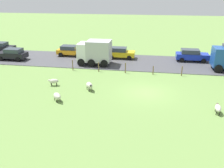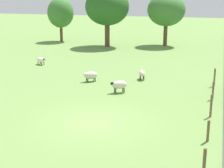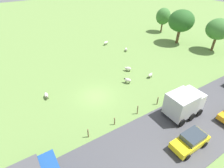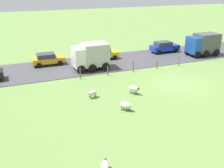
# 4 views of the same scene
# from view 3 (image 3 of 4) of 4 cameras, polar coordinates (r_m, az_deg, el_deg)

# --- Properties ---
(ground_plane) EXTENTS (160.00, 160.00, 0.00)m
(ground_plane) POSITION_cam_3_polar(r_m,az_deg,el_deg) (24.56, -5.07, -3.92)
(ground_plane) COLOR #6B8E47
(road_strip) EXTENTS (8.00, 80.00, 0.06)m
(road_strip) POSITION_cam_3_polar(r_m,az_deg,el_deg) (18.75, 10.83, -20.66)
(road_strip) COLOR #47474C
(road_strip) RESTS_ON ground_plane
(sheep_0) EXTENTS (1.24, 0.58, 0.69)m
(sheep_0) POSITION_cam_3_polar(r_m,az_deg,el_deg) (25.48, -20.19, -3.36)
(sheep_0) COLOR beige
(sheep_0) RESTS_ON ground_plane
(sheep_1) EXTENTS (0.75, 1.23, 0.79)m
(sheep_1) POSITION_cam_3_polar(r_m,az_deg,el_deg) (39.99, -1.96, 13.07)
(sheep_1) COLOR silver
(sheep_1) RESTS_ON ground_plane
(sheep_2) EXTENTS (0.72, 1.10, 0.72)m
(sheep_2) POSITION_cam_3_polar(r_m,az_deg,el_deg) (28.72, 12.12, 2.84)
(sheep_2) COLOR beige
(sheep_2) RESTS_ON ground_plane
(sheep_3) EXTENTS (1.13, 0.81, 0.68)m
(sheep_3) POSITION_cam_3_polar(r_m,az_deg,el_deg) (37.01, 4.51, 10.98)
(sheep_3) COLOR white
(sheep_3) RESTS_ON ground_plane
(sheep_4) EXTENTS (1.16, 1.01, 0.82)m
(sheep_4) POSITION_cam_3_polar(r_m,az_deg,el_deg) (26.84, 4.99, 1.27)
(sheep_4) COLOR beige
(sheep_4) RESTS_ON ground_plane
(sheep_5) EXTENTS (1.15, 1.10, 0.76)m
(sheep_5) POSITION_cam_3_polar(r_m,az_deg,el_deg) (29.95, 5.13, 4.95)
(sheep_5) COLOR beige
(sheep_5) RESTS_ON ground_plane
(tree_0) EXTENTS (3.50, 3.50, 5.82)m
(tree_0) POSITION_cam_3_polar(r_m,az_deg,el_deg) (49.10, 16.00, 19.98)
(tree_0) COLOR brown
(tree_0) RESTS_ON ground_plane
(tree_1) EXTENTS (4.62, 4.62, 6.36)m
(tree_1) POSITION_cam_3_polar(r_m,az_deg,el_deg) (41.40, 30.80, 14.75)
(tree_1) COLOR brown
(tree_1) RESTS_ON ground_plane
(tree_2) EXTENTS (5.26, 5.26, 7.05)m
(tree_2) POSITION_cam_3_polar(r_m,az_deg,el_deg) (42.40, 21.18, 18.20)
(tree_2) COLOR brown
(tree_2) RESTS_ON ground_plane
(fence_post_0) EXTENTS (0.12, 0.12, 1.15)m
(fence_post_0) POSITION_cam_3_polar(r_m,az_deg,el_deg) (19.32, -7.62, -15.27)
(fence_post_0) COLOR brown
(fence_post_0) RESTS_ON ground_plane
(fence_post_1) EXTENTS (0.12, 0.12, 1.01)m
(fence_post_1) POSITION_cam_3_polar(r_m,az_deg,el_deg) (20.37, 0.82, -11.79)
(fence_post_1) COLOR brown
(fence_post_1) RESTS_ON ground_plane
(fence_post_2) EXTENTS (0.12, 0.12, 1.24)m
(fence_post_2) POSITION_cam_3_polar(r_m,az_deg,el_deg) (21.73, 8.13, -8.16)
(fence_post_2) COLOR brown
(fence_post_2) RESTS_ON ground_plane
(fence_post_3) EXTENTS (0.12, 0.12, 1.15)m
(fence_post_3) POSITION_cam_3_polar(r_m,az_deg,el_deg) (23.57, 14.30, -5.20)
(fence_post_3) COLOR brown
(fence_post_3) RESTS_ON ground_plane
(fence_post_4) EXTENTS (0.12, 0.12, 1.29)m
(fence_post_4) POSITION_cam_3_polar(r_m,az_deg,el_deg) (25.62, 19.53, -2.45)
(fence_post_4) COLOR brown
(fence_post_4) RESTS_ON ground_plane
(truck_0) EXTENTS (2.81, 4.23, 3.14)m
(truck_0) POSITION_cam_3_polar(r_m,az_deg,el_deg) (22.25, 21.86, -5.74)
(truck_0) COLOR white
(truck_0) RESTS_ON road_strip
(car_2) EXTENTS (1.96, 3.96, 1.56)m
(car_2) POSITION_cam_3_polar(r_m,az_deg,el_deg) (19.76, 23.73, -16.15)
(car_2) COLOR yellow
(car_2) RESTS_ON road_strip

